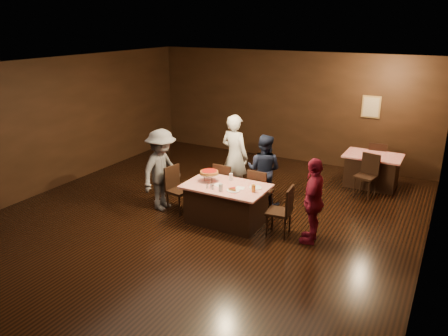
{
  "coord_description": "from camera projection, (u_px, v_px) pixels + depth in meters",
  "views": [
    {
      "loc": [
        4.15,
        -6.39,
        3.79
      ],
      "look_at": [
        0.24,
        0.79,
        1.0
      ],
      "focal_mm": 35.0,
      "sensor_mm": 36.0,
      "label": 1
    }
  ],
  "objects": [
    {
      "name": "room",
      "position": [
        191.0,
        118.0,
        7.73
      ],
      "size": [
        10.0,
        10.04,
        3.02
      ],
      "color": "black",
      "rests_on": "ground"
    },
    {
      "name": "main_table",
      "position": [
        226.0,
        204.0,
        8.5
      ],
      "size": [
        1.6,
        1.0,
        0.77
      ],
      "primitive_type": "cube",
      "color": "#B7180C",
      "rests_on": "ground"
    },
    {
      "name": "back_table",
      "position": [
        372.0,
        170.0,
        10.38
      ],
      "size": [
        1.3,
        0.9,
        0.77
      ],
      "primitive_type": "cube",
      "color": "red",
      "rests_on": "ground"
    },
    {
      "name": "chair_far_left",
      "position": [
        226.0,
        184.0,
        9.27
      ],
      "size": [
        0.42,
        0.42,
        0.95
      ],
      "primitive_type": "cube",
      "rotation": [
        0.0,
        0.0,
        3.14
      ],
      "color": "black",
      "rests_on": "ground"
    },
    {
      "name": "chair_far_right",
      "position": [
        261.0,
        191.0,
        8.91
      ],
      "size": [
        0.43,
        0.43,
        0.95
      ],
      "primitive_type": "cube",
      "rotation": [
        0.0,
        0.0,
        3.11
      ],
      "color": "black",
      "rests_on": "ground"
    },
    {
      "name": "chair_end_left",
      "position": [
        179.0,
        190.0,
        8.97
      ],
      "size": [
        0.49,
        0.49,
        0.95
      ],
      "primitive_type": "cube",
      "rotation": [
        0.0,
        0.0,
        1.4
      ],
      "color": "black",
      "rests_on": "ground"
    },
    {
      "name": "chair_end_right",
      "position": [
        279.0,
        211.0,
        7.97
      ],
      "size": [
        0.46,
        0.46,
        0.95
      ],
      "primitive_type": "cube",
      "rotation": [
        0.0,
        0.0,
        -1.48
      ],
      "color": "black",
      "rests_on": "ground"
    },
    {
      "name": "chair_back_near",
      "position": [
        366.0,
        176.0,
        9.77
      ],
      "size": [
        0.5,
        0.5,
        0.95
      ],
      "primitive_type": "cube",
      "rotation": [
        0.0,
        0.0,
        -0.23
      ],
      "color": "black",
      "rests_on": "ground"
    },
    {
      "name": "chair_back_far",
      "position": [
        377.0,
        160.0,
        10.85
      ],
      "size": [
        0.46,
        0.46,
        0.95
      ],
      "primitive_type": "cube",
      "rotation": [
        0.0,
        0.0,
        3.23
      ],
      "color": "black",
      "rests_on": "ground"
    },
    {
      "name": "diner_white_jacket",
      "position": [
        235.0,
        156.0,
        9.6
      ],
      "size": [
        0.75,
        0.57,
        1.87
      ],
      "primitive_type": "imported",
      "rotation": [
        0.0,
        0.0,
        2.95
      ],
      "color": "silver",
      "rests_on": "ground"
    },
    {
      "name": "diner_navy_hoodie",
      "position": [
        264.0,
        170.0,
        9.21
      ],
      "size": [
        0.78,
        0.62,
        1.55
      ],
      "primitive_type": "imported",
      "rotation": [
        0.0,
        0.0,
        3.19
      ],
      "color": "#151C33",
      "rests_on": "ground"
    },
    {
      "name": "diner_grey_knit",
      "position": [
        162.0,
        170.0,
        8.98
      ],
      "size": [
        0.67,
        1.12,
        1.71
      ],
      "primitive_type": "imported",
      "rotation": [
        0.0,
        0.0,
        1.54
      ],
      "color": "#5A5A5F",
      "rests_on": "ground"
    },
    {
      "name": "diner_red_shirt",
      "position": [
        313.0,
        201.0,
        7.63
      ],
      "size": [
        0.49,
        0.96,
        1.57
      ],
      "primitive_type": "imported",
      "rotation": [
        0.0,
        0.0,
        -1.45
      ],
      "color": "maroon",
      "rests_on": "ground"
    },
    {
      "name": "pizza_stand",
      "position": [
        209.0,
        172.0,
        8.54
      ],
      "size": [
        0.38,
        0.38,
        0.22
      ],
      "color": "black",
      "rests_on": "main_table"
    },
    {
      "name": "plate_with_slice",
      "position": [
        233.0,
        190.0,
        8.1
      ],
      "size": [
        0.25,
        0.25,
        0.06
      ],
      "color": "white",
      "rests_on": "main_table"
    },
    {
      "name": "plate_empty",
      "position": [
        255.0,
        188.0,
        8.25
      ],
      "size": [
        0.25,
        0.25,
        0.01
      ],
      "primitive_type": "cylinder",
      "color": "white",
      "rests_on": "main_table"
    },
    {
      "name": "glass_front_left",
      "position": [
        221.0,
        187.0,
        8.08
      ],
      "size": [
        0.08,
        0.08,
        0.14
      ],
      "primitive_type": "cylinder",
      "color": "silver",
      "rests_on": "main_table"
    },
    {
      "name": "glass_amber",
      "position": [
        253.0,
        188.0,
        8.04
      ],
      "size": [
        0.08,
        0.08,
        0.14
      ],
      "primitive_type": "cylinder",
      "color": "#BF7F26",
      "rests_on": "main_table"
    },
    {
      "name": "glass_back",
      "position": [
        231.0,
        177.0,
        8.62
      ],
      "size": [
        0.08,
        0.08,
        0.14
      ],
      "primitive_type": "cylinder",
      "color": "silver",
      "rests_on": "main_table"
    },
    {
      "name": "condiments",
      "position": [
        210.0,
        186.0,
        8.2
      ],
      "size": [
        0.17,
        0.1,
        0.09
      ],
      "color": "silver",
      "rests_on": "main_table"
    },
    {
      "name": "napkin_center",
      "position": [
        240.0,
        188.0,
        8.24
      ],
      "size": [
        0.19,
        0.19,
        0.01
      ],
      "primitive_type": "cube",
      "rotation": [
        0.0,
        0.0,
        0.21
      ],
      "color": "white",
      "rests_on": "main_table"
    },
    {
      "name": "napkin_left",
      "position": [
        218.0,
        185.0,
        8.4
      ],
      "size": [
        0.21,
        0.21,
        0.01
      ],
      "primitive_type": "cube",
      "rotation": [
        0.0,
        0.0,
        -0.35
      ],
      "color": "white",
      "rests_on": "main_table"
    }
  ]
}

